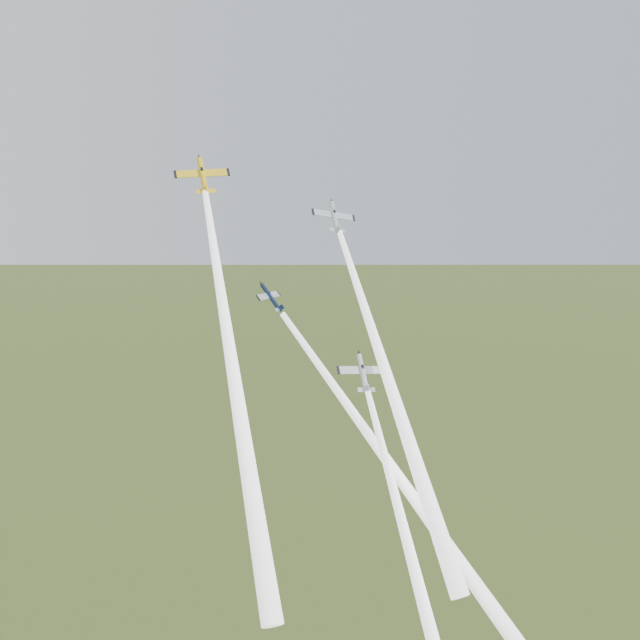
{
  "coord_description": "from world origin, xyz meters",
  "views": [
    {
      "loc": [
        -79.73,
        -101.32,
        115.14
      ],
      "look_at": [
        0.0,
        -6.0,
        92.0
      ],
      "focal_mm": 45.0,
      "sensor_mm": 36.0,
      "label": 1
    }
  ],
  "objects_px": {
    "plane_yellow": "(203,175)",
    "plane_navy": "(271,297)",
    "plane_silver_low": "(363,373)",
    "plane_silver_right": "(334,217)"
  },
  "relations": [
    {
      "from": "plane_silver_low",
      "to": "plane_navy",
      "type": "bearing_deg",
      "value": 146.22
    },
    {
      "from": "plane_yellow",
      "to": "plane_navy",
      "type": "height_order",
      "value": "plane_yellow"
    },
    {
      "from": "plane_yellow",
      "to": "plane_silver_low",
      "type": "relative_size",
      "value": 1.05
    },
    {
      "from": "plane_yellow",
      "to": "plane_navy",
      "type": "xyz_separation_m",
      "value": [
        7.63,
        -7.19,
        -19.18
      ]
    },
    {
      "from": "plane_yellow",
      "to": "plane_silver_right",
      "type": "relative_size",
      "value": 1.07
    },
    {
      "from": "plane_navy",
      "to": "plane_silver_right",
      "type": "distance_m",
      "value": 20.21
    },
    {
      "from": "plane_yellow",
      "to": "plane_silver_right",
      "type": "distance_m",
      "value": 24.98
    },
    {
      "from": "plane_silver_right",
      "to": "plane_yellow",
      "type": "bearing_deg",
      "value": -173.69
    },
    {
      "from": "plane_silver_right",
      "to": "plane_silver_low",
      "type": "xyz_separation_m",
      "value": [
        -7.24,
        -15.29,
        -23.51
      ]
    },
    {
      "from": "plane_navy",
      "to": "plane_silver_low",
      "type": "bearing_deg",
      "value": -77.92
    }
  ]
}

